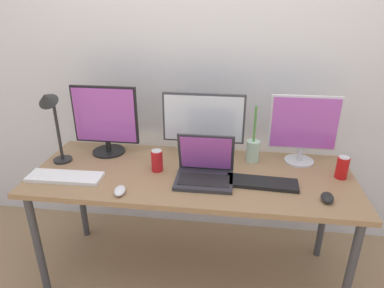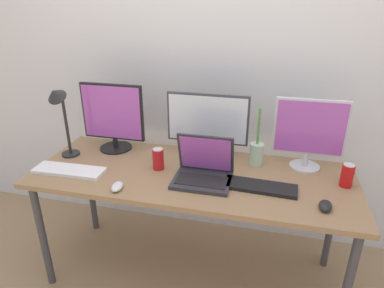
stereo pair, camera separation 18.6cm
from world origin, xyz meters
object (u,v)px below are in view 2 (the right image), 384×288
Objects in this scene: desk_lamp at (59,109)px; mouse_by_keyboard at (117,186)px; monitor_right at (309,132)px; keyboard_aux at (260,187)px; bamboo_vase at (257,153)px; work_desk at (192,183)px; keyboard_main at (69,170)px; soda_can_near_keyboard at (347,175)px; monitor_center at (207,124)px; soda_can_by_laptop at (158,159)px; mouse_by_laptop at (325,206)px; laptop_silver at (203,170)px; monitor_left at (113,117)px.

mouse_by_keyboard is at bearing -30.23° from desk_lamp.
monitor_right is 1.10× the size of keyboard_aux.
monitor_right reaches higher than bamboo_vase.
keyboard_main reaches higher than work_desk.
desk_lamp is (-1.19, 0.09, 0.31)m from keyboard_aux.
mouse_by_keyboard is at bearing -164.57° from soda_can_near_keyboard.
monitor_center reaches higher than bamboo_vase.
mouse_by_laptop is at bearing -12.49° from soda_can_by_laptop.
mouse_by_laptop is at bearing -4.33° from mouse_by_keyboard.
soda_can_near_keyboard is at bearing 8.65° from laptop_silver.
bamboo_vase is (0.30, -0.03, -0.14)m from monitor_center.
soda_can_near_keyboard is at bearing 20.29° from keyboard_aux.
desk_lamp reaches higher than mouse_by_keyboard.
bamboo_vase reaches higher than soda_can_by_laptop.
monitor_right is at bearing 139.96° from soda_can_near_keyboard.
desk_lamp is at bearing 179.76° from soda_can_by_laptop.
laptop_silver is (0.04, -0.28, -0.16)m from monitor_center.
mouse_by_keyboard is 1.03× the size of mouse_by_laptop.
work_desk is at bearing -1.55° from soda_can_by_laptop.
soda_can_near_keyboard is (0.82, 0.06, 0.13)m from work_desk.
bamboo_vase is at bearing 44.12° from laptop_silver.
monitor_left is at bearing 107.99° from mouse_by_keyboard.
soda_can_near_keyboard reaches higher than mouse_by_laptop.
mouse_by_keyboard is at bearing -153.09° from monitor_right.
monitor_left is 3.43× the size of soda_can_near_keyboard.
bamboo_vase is at bearing 102.07° from keyboard_aux.
bamboo_vase is (0.34, 0.20, 0.14)m from work_desk.
soda_can_by_laptop is at bearing 167.51° from laptop_silver.
soda_can_near_keyboard reaches higher than keyboard_aux.
monitor_center is (0.04, 0.23, 0.28)m from work_desk.
mouse_by_laptop is at bearing -17.54° from monitor_left.
soda_can_by_laptop is (0.36, -0.20, -0.16)m from monitor_left.
monitor_left is 4.51× the size of mouse_by_laptop.
soda_can_by_laptop reaches higher than keyboard_main.
monitor_right is 1.34× the size of laptop_silver.
work_desk is at bearing -176.04° from soda_can_near_keyboard.
monitor_center is at bearing 44.35° from mouse_by_keyboard.
monitor_right reaches higher than laptop_silver.
monitor_center is at bearing 80.18° from work_desk.
mouse_by_keyboard is at bearing -116.57° from soda_can_by_laptop.
bamboo_vase is (1.03, 0.36, 0.06)m from keyboard_main.
bamboo_vase is at bearing -175.28° from monitor_right.
monitor_left is 0.92m from bamboo_vase.
keyboard_main is at bearing -108.20° from monitor_left.
soda_can_near_keyboard is (0.13, 0.25, 0.04)m from mouse_by_laptop.
keyboard_aux is at bearing -8.02° from soda_can_by_laptop.
work_desk is 0.89m from desk_lamp.
laptop_silver is at bearing -12.49° from soda_can_by_laptop.
desk_lamp is at bearing 124.12° from keyboard_main.
monitor_left is 1.34m from mouse_by_laptop.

